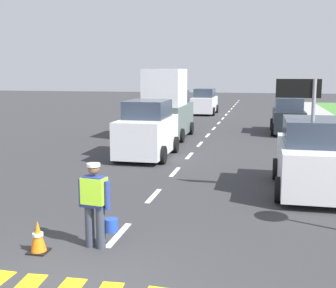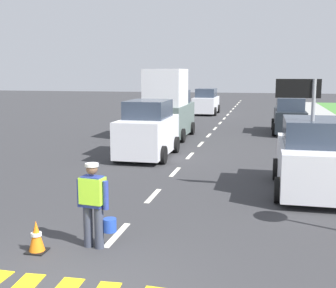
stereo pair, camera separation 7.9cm
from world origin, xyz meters
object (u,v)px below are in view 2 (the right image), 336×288
(traffic_cone_near, at_px, (36,237))
(car_oncoming_lead, at_px, (148,131))
(road_worker, at_px, (94,201))
(car_oncoming_third, at_px, (206,102))
(car_parked_curbside, at_px, (311,158))
(lane_direction_sign, at_px, (304,109))
(delivery_truck, at_px, (168,107))
(car_parked_far, at_px, (289,117))

(traffic_cone_near, xyz_separation_m, car_oncoming_lead, (-0.42, 9.60, 0.75))
(road_worker, height_order, traffic_cone_near, road_worker)
(car_oncoming_third, relative_size, car_parked_curbside, 1.02)
(lane_direction_sign, height_order, car_oncoming_third, lane_direction_sign)
(delivery_truck, bearing_deg, lane_direction_sign, -59.26)
(traffic_cone_near, distance_m, car_oncoming_lead, 9.64)
(traffic_cone_near, xyz_separation_m, car_parked_curbside, (5.44, 5.54, 0.67))
(traffic_cone_near, relative_size, delivery_truck, 0.13)
(delivery_truck, bearing_deg, car_oncoming_third, 89.54)
(car_oncoming_lead, bearing_deg, lane_direction_sign, -40.27)
(car_parked_far, xyz_separation_m, car_parked_curbside, (-0.03, -12.49, 0.04))
(traffic_cone_near, height_order, car_parked_far, car_parked_far)
(lane_direction_sign, height_order, car_parked_far, lane_direction_sign)
(car_oncoming_third, bearing_deg, lane_direction_sign, -76.29)
(delivery_truck, height_order, car_parked_far, delivery_truck)
(car_parked_far, height_order, car_parked_curbside, car_parked_curbside)
(traffic_cone_near, height_order, car_oncoming_lead, car_oncoming_lead)
(road_worker, height_order, car_oncoming_third, car_oncoming_third)
(car_parked_far, bearing_deg, lane_direction_sign, -91.50)
(delivery_truck, bearing_deg, road_worker, -83.14)
(car_oncoming_lead, height_order, car_oncoming_third, car_oncoming_lead)
(traffic_cone_near, height_order, delivery_truck, delivery_truck)
(traffic_cone_near, distance_m, car_parked_far, 18.85)
(road_worker, height_order, car_parked_far, car_parked_far)
(lane_direction_sign, distance_m, car_parked_far, 13.21)
(traffic_cone_near, relative_size, car_parked_curbside, 0.15)
(car_parked_far, relative_size, car_parked_curbside, 1.03)
(traffic_cone_near, relative_size, car_oncoming_third, 0.15)
(car_parked_far, bearing_deg, car_parked_curbside, -90.13)
(road_worker, relative_size, car_parked_curbside, 0.41)
(traffic_cone_near, xyz_separation_m, car_parked_far, (5.47, 18.03, 0.63))
(car_parked_far, bearing_deg, delivery_truck, -152.06)
(traffic_cone_near, bearing_deg, car_oncoming_third, 91.24)
(car_parked_curbside, bearing_deg, delivery_truck, 123.82)
(road_worker, xyz_separation_m, car_oncoming_lead, (-1.42, 9.15, 0.13))
(delivery_truck, distance_m, car_parked_curbside, 11.10)
(road_worker, distance_m, delivery_truck, 14.40)
(lane_direction_sign, bearing_deg, car_parked_curbside, 63.73)
(road_worker, relative_size, delivery_truck, 0.36)
(lane_direction_sign, bearing_deg, car_parked_far, 88.50)
(road_worker, distance_m, lane_direction_sign, 6.25)
(delivery_truck, relative_size, car_parked_far, 1.09)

